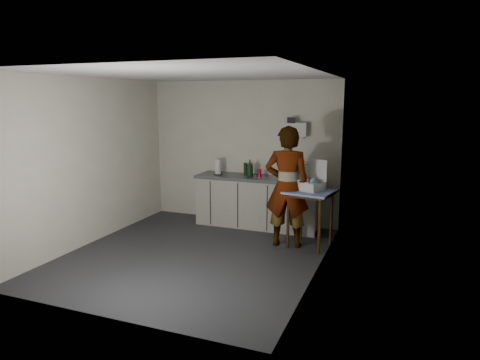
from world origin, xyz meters
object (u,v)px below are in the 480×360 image
at_px(soda_can, 259,173).
at_px(paper_towel, 218,167).
at_px(soap_bottle, 250,168).
at_px(dish_rack, 298,175).
at_px(side_table, 311,198).
at_px(dark_bottle, 246,169).
at_px(kitchen_counter, 258,203).
at_px(bakery_box, 312,184).
at_px(standing_man, 287,187).

relative_size(soda_can, paper_towel, 0.48).
distance_m(soap_bottle, dish_rack, 0.86).
bearing_deg(side_table, dish_rack, 127.98).
xyz_separation_m(soap_bottle, dark_bottle, (-0.11, 0.07, -0.03)).
height_order(dark_bottle, dish_rack, dish_rack).
height_order(kitchen_counter, side_table, kitchen_counter).
xyz_separation_m(dish_rack, bakery_box, (0.39, -0.69, 0.01)).
relative_size(dark_bottle, paper_towel, 0.82).
relative_size(paper_towel, bakery_box, 0.63).
bearing_deg(paper_towel, dish_rack, 2.70).
bearing_deg(kitchen_counter, dark_bottle, 176.96).
bearing_deg(soda_can, side_table, -33.78).
relative_size(soda_can, bakery_box, 0.30).
relative_size(kitchen_counter, dish_rack, 5.17).
height_order(paper_towel, dish_rack, dish_rack).
bearing_deg(soda_can, soap_bottle, -158.65).
distance_m(soap_bottle, dark_bottle, 0.13).
bearing_deg(side_table, soda_can, 156.50).
bearing_deg(soap_bottle, soda_can, 21.35).
bearing_deg(kitchen_counter, side_table, -32.89).
relative_size(side_table, dish_rack, 2.06).
xyz_separation_m(paper_towel, dish_rack, (1.47, 0.07, -0.07)).
height_order(dish_rack, bakery_box, bakery_box).
height_order(kitchen_counter, soda_can, soda_can).
distance_m(soda_can, paper_towel, 0.78).
distance_m(dark_bottle, bakery_box, 1.51).
relative_size(kitchen_counter, soap_bottle, 7.35).
relative_size(kitchen_counter, soda_can, 16.20).
height_order(soda_can, bakery_box, bakery_box).
xyz_separation_m(soap_bottle, soda_can, (0.16, 0.06, -0.08)).
distance_m(standing_man, dark_bottle, 1.29).
distance_m(standing_man, bakery_box, 0.38).
bearing_deg(standing_man, soda_can, -55.96).
bearing_deg(standing_man, dark_bottle, -47.27).
xyz_separation_m(standing_man, soda_can, (-0.72, 0.81, 0.04)).
height_order(soda_can, dish_rack, dish_rack).
bearing_deg(soda_can, dark_bottle, 178.90).
xyz_separation_m(standing_man, dark_bottle, (-0.99, 0.82, 0.09)).
height_order(kitchen_counter, dish_rack, dish_rack).
xyz_separation_m(kitchen_counter, paper_towel, (-0.75, -0.05, 0.62)).
distance_m(standing_man, soda_can, 1.09).
bearing_deg(soap_bottle, dish_rack, 4.71).
distance_m(standing_man, soap_bottle, 1.17).
height_order(soap_bottle, bakery_box, bakery_box).
bearing_deg(bakery_box, side_table, -75.13).
height_order(side_table, dish_rack, dish_rack).
bearing_deg(bakery_box, standing_man, -137.10).
bearing_deg(soap_bottle, standing_man, -40.37).
bearing_deg(soap_bottle, kitchen_counter, 22.22).
bearing_deg(standing_man, soap_bottle, -48.02).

